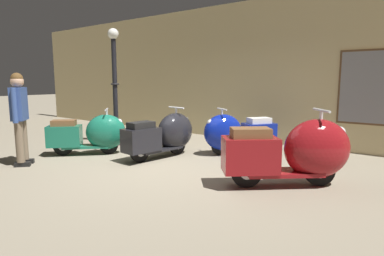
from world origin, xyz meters
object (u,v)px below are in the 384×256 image
(scooter_3, at_px, (297,152))
(scooter_1, at_px, (166,134))
(visitor_0, at_px, (19,112))
(scooter_0, at_px, (93,134))
(scooter_2, at_px, (234,133))
(lamppost, at_px, (115,87))

(scooter_3, bearing_deg, scooter_1, 134.02)
(scooter_1, height_order, visitor_0, visitor_0)
(scooter_0, bearing_deg, scooter_3, -38.84)
(scooter_3, xyz_separation_m, visitor_0, (-4.34, -1.82, 0.45))
(scooter_1, xyz_separation_m, scooter_2, (0.97, 1.03, -0.01))
(scooter_3, height_order, lamppost, lamppost)
(scooter_3, bearing_deg, lamppost, 133.29)
(scooter_2, xyz_separation_m, scooter_3, (1.76, -1.28, 0.07))
(scooter_0, distance_m, scooter_3, 4.07)
(scooter_2, distance_m, lamppost, 2.99)
(scooter_1, relative_size, scooter_3, 0.96)
(scooter_3, relative_size, visitor_0, 1.04)
(lamppost, height_order, visitor_0, lamppost)
(scooter_2, height_order, visitor_0, visitor_0)
(scooter_0, height_order, visitor_0, visitor_0)
(scooter_1, xyz_separation_m, scooter_3, (2.73, -0.24, 0.06))
(scooter_0, xyz_separation_m, lamppost, (-0.45, 0.97, 0.92))
(visitor_0, bearing_deg, scooter_2, 1.90)
(scooter_1, height_order, scooter_3, scooter_3)
(scooter_1, height_order, lamppost, lamppost)
(scooter_2, bearing_deg, scooter_0, -18.01)
(scooter_1, height_order, scooter_2, scooter_1)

